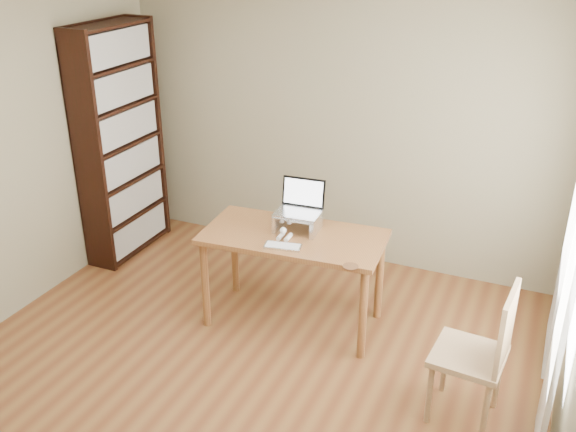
{
  "coord_description": "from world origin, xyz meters",
  "views": [
    {
      "loc": [
        1.74,
        -2.86,
        2.84
      ],
      "look_at": [
        0.04,
        1.01,
        0.9
      ],
      "focal_mm": 40.0,
      "sensor_mm": 36.0,
      "label": 1
    }
  ],
  "objects_px": {
    "desk": "(293,247)",
    "chair": "(482,350)",
    "laptop": "(301,204)",
    "bookshelf": "(120,143)",
    "cat": "(295,219)",
    "keyboard": "(283,246)"
  },
  "relations": [
    {
      "from": "desk",
      "to": "keyboard",
      "type": "distance_m",
      "value": 0.25
    },
    {
      "from": "bookshelf",
      "to": "laptop",
      "type": "height_order",
      "value": "bookshelf"
    },
    {
      "from": "bookshelf",
      "to": "chair",
      "type": "height_order",
      "value": "bookshelf"
    },
    {
      "from": "keyboard",
      "to": "cat",
      "type": "height_order",
      "value": "cat"
    },
    {
      "from": "laptop",
      "to": "cat",
      "type": "xyz_separation_m",
      "value": [
        -0.04,
        -0.03,
        -0.12
      ]
    },
    {
      "from": "desk",
      "to": "laptop",
      "type": "height_order",
      "value": "laptop"
    },
    {
      "from": "desk",
      "to": "keyboard",
      "type": "height_order",
      "value": "keyboard"
    },
    {
      "from": "bookshelf",
      "to": "laptop",
      "type": "distance_m",
      "value": 1.95
    },
    {
      "from": "bookshelf",
      "to": "chair",
      "type": "xyz_separation_m",
      "value": [
        3.37,
        -1.05,
        -0.54
      ]
    },
    {
      "from": "bookshelf",
      "to": "keyboard",
      "type": "relative_size",
      "value": 7.55
    },
    {
      "from": "keyboard",
      "to": "chair",
      "type": "height_order",
      "value": "chair"
    },
    {
      "from": "bookshelf",
      "to": "cat",
      "type": "distance_m",
      "value": 1.93
    },
    {
      "from": "bookshelf",
      "to": "laptop",
      "type": "bearing_deg",
      "value": -11.23
    },
    {
      "from": "bookshelf",
      "to": "cat",
      "type": "relative_size",
      "value": 4.26
    },
    {
      "from": "laptop",
      "to": "chair",
      "type": "relative_size",
      "value": 0.36
    },
    {
      "from": "desk",
      "to": "keyboard",
      "type": "relative_size",
      "value": 4.97
    },
    {
      "from": "laptop",
      "to": "chair",
      "type": "xyz_separation_m",
      "value": [
        1.46,
        -0.68,
        -0.43
      ]
    },
    {
      "from": "desk",
      "to": "cat",
      "type": "distance_m",
      "value": 0.21
    },
    {
      "from": "chair",
      "to": "cat",
      "type": "bearing_deg",
      "value": 161.32
    },
    {
      "from": "keyboard",
      "to": "cat",
      "type": "bearing_deg",
      "value": 87.56
    },
    {
      "from": "desk",
      "to": "laptop",
      "type": "bearing_deg",
      "value": 85.8
    },
    {
      "from": "desk",
      "to": "chair",
      "type": "relative_size",
      "value": 1.46
    }
  ]
}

